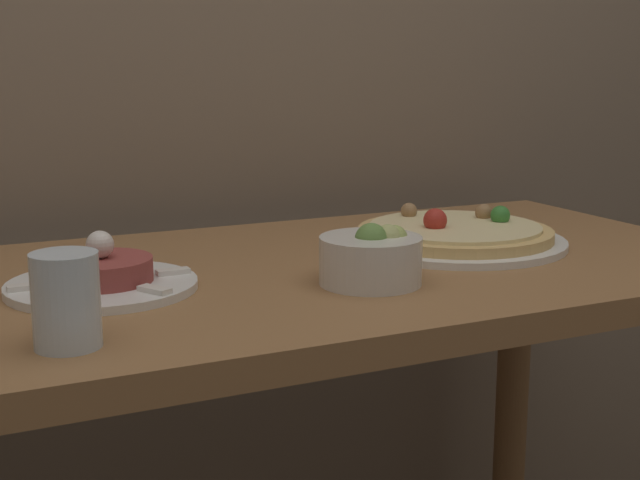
# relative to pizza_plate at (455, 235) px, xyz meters

# --- Properties ---
(dining_table) EXTENTS (1.29, 0.60, 0.79)m
(dining_table) POSITION_rel_pizza_plate_xyz_m (-0.30, -0.02, -0.15)
(dining_table) COLOR olive
(dining_table) RESTS_ON ground_plane
(pizza_plate) EXTENTS (0.32, 0.32, 0.06)m
(pizza_plate) POSITION_rel_pizza_plate_xyz_m (0.00, 0.00, 0.00)
(pizza_plate) COLOR white
(pizza_plate) RESTS_ON dining_table
(tartare_plate) EXTENTS (0.22, 0.22, 0.07)m
(tartare_plate) POSITION_rel_pizza_plate_xyz_m (-0.51, -0.03, 0.00)
(tartare_plate) COLOR white
(tartare_plate) RESTS_ON dining_table
(small_bowl) EXTENTS (0.12, 0.12, 0.07)m
(small_bowl) POSITION_rel_pizza_plate_xyz_m (-0.21, -0.14, 0.02)
(small_bowl) COLOR silver
(small_bowl) RESTS_ON dining_table
(drinking_glass) EXTENTS (0.06, 0.06, 0.09)m
(drinking_glass) POSITION_rel_pizza_plate_xyz_m (-0.58, -0.23, 0.03)
(drinking_glass) COLOR silver
(drinking_glass) RESTS_ON dining_table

